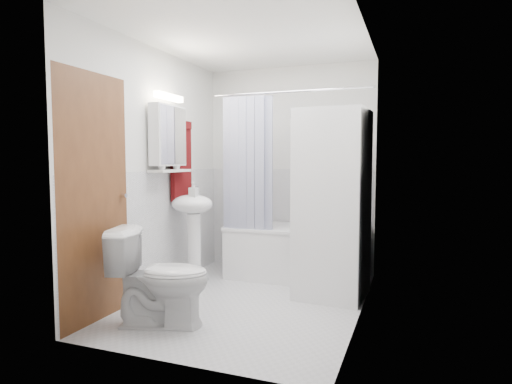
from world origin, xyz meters
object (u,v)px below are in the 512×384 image
(washer_dryer, at_px, (332,204))
(toilet, at_px, (161,278))
(sink, at_px, (193,218))
(bathtub, at_px, (296,250))

(washer_dryer, xyz_separation_m, toilet, (-1.13, -1.20, -0.51))
(sink, bearing_deg, washer_dryer, 5.25)
(washer_dryer, relative_size, toilet, 2.29)
(sink, relative_size, toilet, 1.35)
(bathtub, relative_size, washer_dryer, 0.84)
(bathtub, distance_m, washer_dryer, 0.89)
(washer_dryer, bearing_deg, sink, -170.73)
(washer_dryer, bearing_deg, toilet, -129.09)
(washer_dryer, distance_m, toilet, 1.73)
(sink, bearing_deg, bathtub, 32.91)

